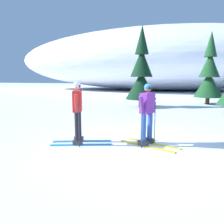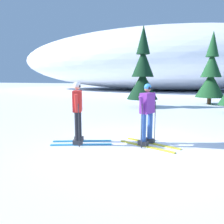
{
  "view_description": "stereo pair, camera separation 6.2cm",
  "coord_description": "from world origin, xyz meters",
  "px_view_note": "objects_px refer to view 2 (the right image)",
  "views": [
    {
      "loc": [
        0.67,
        -5.92,
        1.93
      ],
      "look_at": [
        -0.95,
        0.1,
        0.95
      ],
      "focal_mm": 35.32,
      "sensor_mm": 36.0,
      "label": 1
    },
    {
      "loc": [
        0.73,
        -5.9,
        1.93
      ],
      "look_at": [
        -0.95,
        0.1,
        0.95
      ],
      "focal_mm": 35.32,
      "sensor_mm": 36.0,
      "label": 2
    }
  ],
  "objects_px": {
    "skier_red_jacket": "(78,111)",
    "pine_tree_far_left": "(143,74)",
    "skier_purple_jacket": "(147,113)",
    "pine_tree_center_left": "(211,74)"
  },
  "relations": [
    {
      "from": "skier_red_jacket",
      "to": "pine_tree_far_left",
      "type": "distance_m",
      "value": 8.7
    },
    {
      "from": "skier_purple_jacket",
      "to": "pine_tree_center_left",
      "type": "relative_size",
      "value": 0.34
    },
    {
      "from": "skier_purple_jacket",
      "to": "pine_tree_center_left",
      "type": "xyz_separation_m",
      "value": [
        3.19,
        10.98,
        1.21
      ]
    },
    {
      "from": "skier_purple_jacket",
      "to": "pine_tree_center_left",
      "type": "bearing_deg",
      "value": 73.78
    },
    {
      "from": "skier_purple_jacket",
      "to": "pine_tree_far_left",
      "type": "distance_m",
      "value": 8.39
    },
    {
      "from": "pine_tree_far_left",
      "to": "pine_tree_center_left",
      "type": "relative_size",
      "value": 1.01
    },
    {
      "from": "skier_red_jacket",
      "to": "pine_tree_far_left",
      "type": "height_order",
      "value": "pine_tree_far_left"
    },
    {
      "from": "skier_purple_jacket",
      "to": "pine_tree_far_left",
      "type": "relative_size",
      "value": 0.34
    },
    {
      "from": "pine_tree_center_left",
      "to": "skier_red_jacket",
      "type": "bearing_deg",
      "value": -114.35
    },
    {
      "from": "skier_red_jacket",
      "to": "pine_tree_center_left",
      "type": "relative_size",
      "value": 0.35
    }
  ]
}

